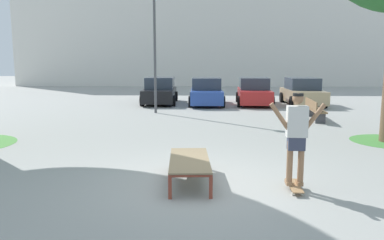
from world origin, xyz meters
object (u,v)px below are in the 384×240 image
object	(u,v)px
skater	(297,133)
park_bench	(314,109)
car_red	(254,92)
car_blue	(206,92)
skateboard	(294,186)
car_tan	(302,93)
car_black	(160,92)
light_post	(155,29)
skate_box	(189,161)

from	to	relation	value
skater	park_bench	bearing A→B (deg)	71.83
car_red	car_blue	bearing A→B (deg)	-175.96
car_red	skateboard	bearing A→B (deg)	-94.48
skateboard	park_bench	world-z (taller)	park_bench
skater	car_blue	distance (m)	14.30
car_tan	park_bench	world-z (taller)	car_tan
car_blue	park_bench	xyz separation A→B (m)	(4.40, -5.52, -0.24)
car_tan	car_black	bearing A→B (deg)	176.59
skateboard	car_tan	world-z (taller)	car_tan
skateboard	light_post	xyz separation A→B (m)	(-3.94, 10.62, 3.75)
car_black	light_post	bearing A→B (deg)	-86.06
skateboard	car_black	size ratio (longest dim) A/B	0.19
car_tan	light_post	size ratio (longest dim) A/B	0.72
skater	car_tan	xyz separation A→B (m)	(3.80, 14.29, -0.38)
skateboard	car_black	world-z (taller)	car_black
skate_box	skateboard	xyz separation A→B (m)	(1.94, -0.41, -0.34)
skater	car_red	size ratio (longest dim) A/B	0.40
car_red	park_bench	world-z (taller)	car_red
car_tan	skate_box	bearing A→B (deg)	-112.47
car_red	park_bench	distance (m)	5.97
skateboard	car_red	world-z (taller)	car_red
car_tan	park_bench	size ratio (longest dim) A/B	1.73
car_blue	car_tan	size ratio (longest dim) A/B	1.00
skater	light_post	xyz separation A→B (m)	(-3.94, 10.61, 2.75)
skater	park_bench	size ratio (longest dim) A/B	0.70
car_blue	skateboard	bearing A→B (deg)	-83.79
car_black	light_post	xyz separation A→B (m)	(0.29, -4.16, 3.13)
skater	car_blue	xyz separation A→B (m)	(-1.55, 14.21, -0.38)
car_red	car_tan	distance (m)	2.67
skater	car_blue	bearing A→B (deg)	96.22
light_post	skate_box	bearing A→B (deg)	-78.95
car_blue	car_tan	world-z (taller)	same
skater	car_red	bearing A→B (deg)	85.52
skater	car_tan	bearing A→B (deg)	75.11
park_bench	light_post	size ratio (longest dim) A/B	0.42
skateboard	car_blue	xyz separation A→B (m)	(-1.55, 14.21, 0.61)
skateboard	car_blue	world-z (taller)	car_blue
car_black	car_tan	bearing A→B (deg)	-3.41
skateboard	light_post	bearing A→B (deg)	110.34
skate_box	car_black	world-z (taller)	car_black
car_blue	light_post	bearing A→B (deg)	-123.56
car_tan	light_post	bearing A→B (deg)	-154.57
car_red	light_post	distance (m)	7.06
car_red	car_black	bearing A→B (deg)	176.06
skater	park_bench	xyz separation A→B (m)	(2.85, 8.69, -0.62)
car_black	park_bench	xyz separation A→B (m)	(7.08, -6.08, -0.24)
skate_box	park_bench	size ratio (longest dim) A/B	0.80
car_tan	light_post	distance (m)	9.12
skater	skateboard	bearing A→B (deg)	-92.57
car_black	light_post	distance (m)	5.21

